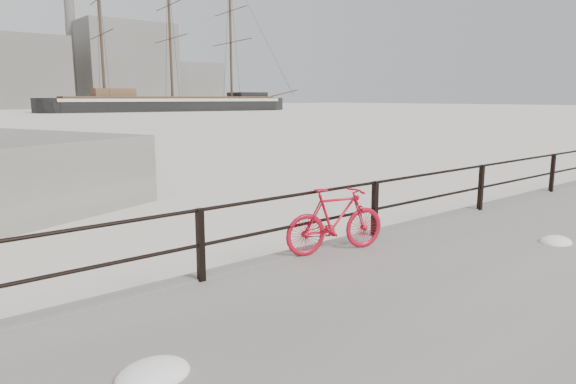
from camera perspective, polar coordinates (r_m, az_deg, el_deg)
ground at (r=9.48m, az=8.76°, el=-6.79°), size 400.00×400.00×0.00m
guardrail at (r=9.17m, az=9.61°, el=-1.92°), size 28.00×0.10×1.00m
bicycle at (r=8.20m, az=5.32°, el=-3.11°), size 1.75×0.68×1.05m
barque_black at (r=110.47m, az=-12.65°, el=8.76°), size 61.55×27.50×33.67m
industrial_mid at (r=163.41m, az=-17.73°, el=13.20°), size 26.00×20.00×24.00m
industrial_east at (r=177.60m, az=-11.23°, el=11.62°), size 20.00×16.00×14.00m
smokestack at (r=164.57m, az=-22.98°, el=16.36°), size 2.80×2.80×44.00m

